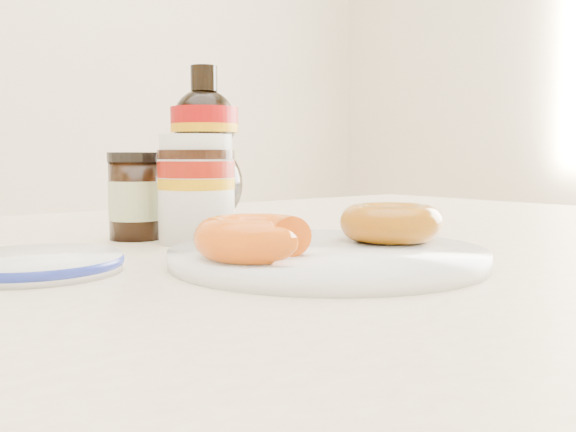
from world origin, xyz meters
TOP-DOWN VIEW (x-y plane):
  - dining_table at (0.00, 0.10)m, footprint 1.40×0.90m
  - plate at (-0.04, -0.04)m, footprint 0.26×0.26m
  - donut_bitten at (-0.12, -0.05)m, footprint 0.11×0.11m
  - donut_whole at (0.03, -0.04)m, footprint 0.09×0.09m
  - nutella_jar at (-0.06, 0.13)m, footprint 0.08×0.08m
  - syrup_bottle at (0.06, 0.30)m, footprint 0.12×0.11m
  - dark_jar at (-0.09, 0.20)m, footprint 0.06×0.06m
  - blue_rim_saucer at (-0.24, 0.07)m, footprint 0.13×0.13m

SIDE VIEW (x-z plane):
  - dining_table at x=0.00m, z-range 0.29..1.04m
  - plate at x=-0.04m, z-range 0.75..0.76m
  - blue_rim_saucer at x=-0.24m, z-range 0.75..0.76m
  - donut_bitten at x=-0.12m, z-range 0.76..0.79m
  - donut_whole at x=0.03m, z-range 0.76..0.79m
  - dark_jar at x=-0.09m, z-range 0.75..0.84m
  - nutella_jar at x=-0.06m, z-range 0.75..0.86m
  - syrup_bottle at x=0.06m, z-range 0.75..0.95m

